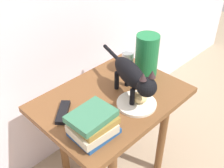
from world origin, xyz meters
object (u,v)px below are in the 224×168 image
object	(u,v)px
side_table	(112,111)
plate	(136,104)
book_stack	(93,125)
green_vase	(147,56)
bread_roll	(139,97)
tv_remote	(63,112)
cat	(133,76)
candle_jar	(128,59)

from	to	relation	value
side_table	plate	distance (m)	0.16
book_stack	green_vase	world-z (taller)	green_vase
side_table	bread_roll	bearing A→B (deg)	-67.85
green_vase	tv_remote	size ratio (longest dim) A/B	1.58
cat	tv_remote	world-z (taller)	cat
green_vase	tv_remote	world-z (taller)	green_vase
green_vase	tv_remote	distance (m)	0.54
side_table	candle_jar	bearing A→B (deg)	27.78
plate	book_stack	bearing A→B (deg)	179.71
bread_roll	cat	xyz separation A→B (m)	(0.01, 0.05, 0.09)
cat	book_stack	distance (m)	0.31
side_table	cat	distance (m)	0.24
tv_remote	green_vase	bearing A→B (deg)	-48.18
bread_roll	candle_jar	xyz separation A→B (m)	(0.23, 0.28, -0.00)
side_table	cat	world-z (taller)	cat
side_table	book_stack	world-z (taller)	book_stack
side_table	candle_jar	size ratio (longest dim) A/B	8.70
cat	candle_jar	distance (m)	0.33
cat	plate	bearing A→B (deg)	-113.85
green_vase	tv_remote	bearing A→B (deg)	173.54
bread_roll	cat	size ratio (longest dim) A/B	0.17
plate	green_vase	distance (m)	0.30
book_stack	candle_jar	distance (m)	0.59
cat	green_vase	world-z (taller)	green_vase
book_stack	tv_remote	size ratio (longest dim) A/B	1.29
candle_jar	bread_roll	bearing A→B (deg)	-129.49
candle_jar	book_stack	bearing A→B (deg)	-152.36
side_table	tv_remote	bearing A→B (deg)	163.64
tv_remote	book_stack	bearing A→B (deg)	-129.15
book_stack	tv_remote	distance (m)	0.20
book_stack	tv_remote	world-z (taller)	book_stack
tv_remote	plate	bearing A→B (deg)	-76.29
book_stack	green_vase	bearing A→B (deg)	14.87
plate	bread_roll	xyz separation A→B (m)	(0.01, -0.00, 0.03)
side_table	tv_remote	size ratio (longest dim) A/B	4.93
book_stack	cat	bearing A→B (deg)	9.27
plate	cat	world-z (taller)	cat
cat	tv_remote	size ratio (longest dim) A/B	3.06
green_vase	candle_jar	world-z (taller)	green_vase
candle_jar	tv_remote	distance (m)	0.54
side_table	cat	bearing A→B (deg)	-50.25
cat	side_table	bearing A→B (deg)	129.75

